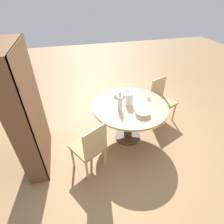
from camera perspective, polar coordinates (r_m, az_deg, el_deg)
The scene contains 11 objects.
ground_plane at distance 3.46m, azimuth 5.13°, elevation -8.07°, with size 14.00×14.00×0.00m, color #937047.
dining_table at distance 3.08m, azimuth 5.71°, elevation 0.04°, with size 1.29×1.29×0.74m.
chair_a at distance 3.79m, azimuth 15.87°, elevation 4.09°, with size 0.55×0.55×0.91m.
chair_b at distance 2.61m, azimuth -7.13°, elevation -11.22°, with size 0.57×0.57×0.91m.
bookshelf at distance 2.72m, azimuth -25.59°, elevation -0.35°, with size 0.99×0.28×1.88m.
coffee_pot at distance 2.95m, azimuth 5.61°, elevation 4.34°, with size 0.13×0.13×0.25m.
water_bottle at distance 2.80m, azimuth 2.58°, elevation 3.01°, with size 0.08×0.08×0.31m.
cake_main at distance 2.77m, azimuth 9.96°, elevation -0.33°, with size 0.27×0.27×0.07m.
cake_second at distance 3.24m, azimuth 2.27°, elevation 5.83°, with size 0.24×0.24×0.06m.
cup_a at distance 3.20m, azimuth 11.78°, elevation 4.50°, with size 0.11×0.11×0.06m.
cup_b at distance 3.37m, azimuth 5.12°, elevation 6.91°, with size 0.11×0.11×0.06m.
Camera 1 is at (-2.33, 0.93, 2.38)m, focal length 28.00 mm.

